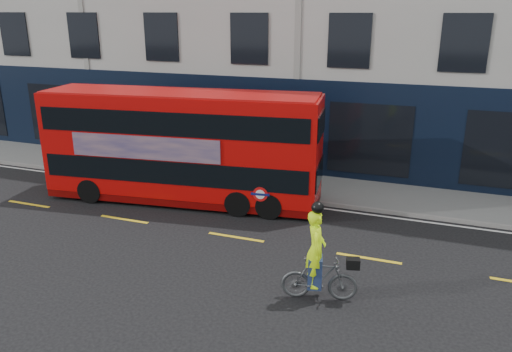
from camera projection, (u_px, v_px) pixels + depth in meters
The scene contains 7 objects.
ground at pixel (216, 259), 13.87m from camera, with size 120.00×120.00×0.00m, color black.
pavement at pixel (284, 184), 19.65m from camera, with size 60.00×3.00×0.12m, color slate.
kerb at pixel (272, 197), 18.31m from camera, with size 60.00×0.12×0.13m, color gray.
road_edge_line at pixel (269, 201), 18.06m from camera, with size 58.00×0.10×0.01m, color silver.
lane_dashes at pixel (236, 237), 15.21m from camera, with size 58.00×0.12×0.01m, color gold, non-canonical shape.
bus at pixel (183, 146), 17.58m from camera, with size 9.97×3.38×3.94m.
cyclist at pixel (318, 267), 11.71m from camera, with size 1.88×0.91×2.49m.
Camera 1 is at (5.32, -11.30, 6.58)m, focal length 35.00 mm.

